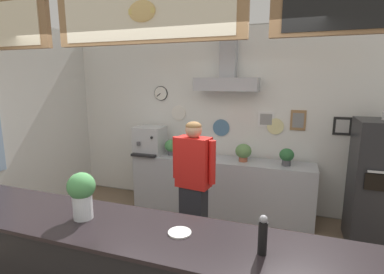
# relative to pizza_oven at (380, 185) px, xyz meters

# --- Properties ---
(back_wall_assembly) EXTENTS (5.53, 2.82, 2.95)m
(back_wall_assembly) POSITION_rel_pizza_oven_xyz_m (-2.17, 0.52, 0.75)
(back_wall_assembly) COLOR #9E9E99
(back_wall_assembly) RESTS_ON ground_plane
(back_prep_counter) EXTENTS (2.86, 0.53, 0.89)m
(back_prep_counter) POSITION_rel_pizza_oven_xyz_m (-2.13, 0.29, -0.39)
(back_prep_counter) COLOR #A3A5AD
(back_prep_counter) RESTS_ON ground_plane
(pizza_oven) EXTENTS (0.67, 0.69, 1.74)m
(pizza_oven) POSITION_rel_pizza_oven_xyz_m (0.00, 0.00, 0.00)
(pizza_oven) COLOR #232326
(pizza_oven) RESTS_ON ground_plane
(shop_worker) EXTENTS (0.54, 0.27, 1.66)m
(shop_worker) POSITION_rel_pizza_oven_xyz_m (-2.14, -1.00, 0.08)
(shop_worker) COLOR #232328
(shop_worker) RESTS_ON ground_plane
(espresso_machine) EXTENTS (0.47, 0.48, 0.46)m
(espresso_machine) POSITION_rel_pizza_oven_xyz_m (-3.35, 0.26, 0.29)
(espresso_machine) COLOR #B7BABF
(espresso_machine) RESTS_ON back_prep_counter
(potted_sage) EXTENTS (0.21, 0.21, 0.25)m
(potted_sage) POSITION_rel_pizza_oven_xyz_m (-1.14, 0.27, 0.21)
(potted_sage) COLOR #4C4C51
(potted_sage) RESTS_ON back_prep_counter
(potted_basil) EXTENTS (0.24, 0.24, 0.27)m
(potted_basil) POSITION_rel_pizza_oven_xyz_m (-1.77, 0.28, 0.21)
(potted_basil) COLOR #9E563D
(potted_basil) RESTS_ON back_prep_counter
(potted_thyme) EXTENTS (0.16, 0.16, 0.19)m
(potted_thyme) POSITION_rel_pizza_oven_xyz_m (-2.58, 0.25, 0.17)
(potted_thyme) COLOR #4C4C51
(potted_thyme) RESTS_ON back_prep_counter
(potted_rosemary) EXTENTS (0.23, 0.23, 0.26)m
(potted_rosemary) POSITION_rel_pizza_oven_xyz_m (-2.96, 0.28, 0.21)
(potted_rosemary) COLOR #4C4C51
(potted_rosemary) RESTS_ON back_prep_counter
(basil_vase) EXTENTS (0.21, 0.21, 0.38)m
(basil_vase) POSITION_rel_pizza_oven_xyz_m (-2.61, -2.32, 0.41)
(basil_vase) COLOR silver
(basil_vase) RESTS_ON service_counter
(pepper_grinder) EXTENTS (0.06, 0.06, 0.26)m
(pepper_grinder) POSITION_rel_pizza_oven_xyz_m (-1.22, -2.35, 0.34)
(pepper_grinder) COLOR black
(pepper_grinder) RESTS_ON service_counter
(condiment_plate) EXTENTS (0.17, 0.17, 0.01)m
(condiment_plate) POSITION_rel_pizza_oven_xyz_m (-1.80, -2.29, 0.22)
(condiment_plate) COLOR white
(condiment_plate) RESTS_ON service_counter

